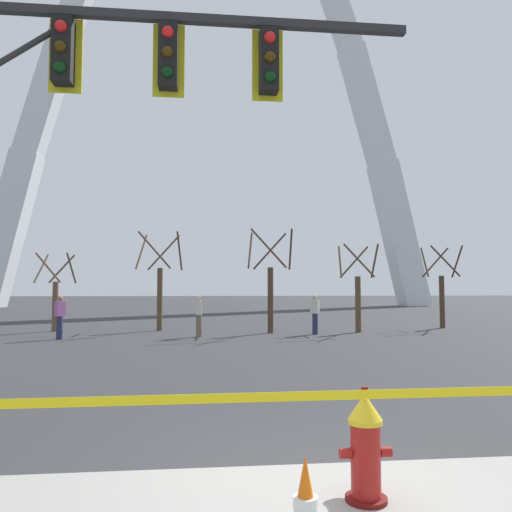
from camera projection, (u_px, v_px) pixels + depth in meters
The scene contains 14 objects.
ground_plane at pixel (295, 480), 4.88m from camera, with size 240.00×240.00×0.00m, color #333335.
fire_hydrant at pixel (365, 447), 4.40m from camera, with size 0.46×0.48×0.99m.
caution_tape_barrier at pixel (327, 422), 4.32m from camera, with size 6.20×0.12×1.01m.
traffic_cone_by_hydrant at pixel (306, 511), 3.38m from camera, with size 0.36×0.36×0.73m.
traffic_signal_gantry at pixel (29, 97), 6.69m from camera, with size 7.82×0.44×6.00m.
monument_arch at pixel (212, 83), 52.85m from camera, with size 46.10×2.69×54.33m.
tree_far_left at pixel (55, 297), 21.82m from camera, with size 1.58×1.58×3.39m.
tree_left_mid at pixel (160, 287), 22.26m from camera, with size 1.99×2.01×4.33m.
tree_center_left at pixel (270, 287), 21.00m from camera, with size 1.98×1.99×4.29m.
tree_center_right at pixel (358, 293), 21.38m from camera, with size 1.72×1.73×3.72m.
tree_right_mid at pixel (442, 291), 23.74m from camera, with size 1.78×1.79×3.86m.
pedestrian_walking_left at pixel (315, 314), 20.34m from camera, with size 0.39×0.37×1.59m.
pedestrian_standing_center at pixel (199, 316), 19.25m from camera, with size 0.22×0.34×1.59m.
pedestrian_walking_right at pixel (60, 317), 18.37m from camera, with size 0.37×0.39×1.59m.
Camera 1 is at (-0.92, -4.94, 1.86)m, focal length 35.31 mm.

